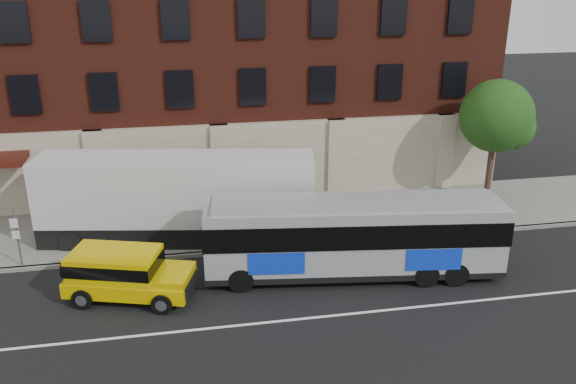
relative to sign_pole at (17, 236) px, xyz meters
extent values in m
plane|color=black|center=(8.50, -6.15, -1.45)|extent=(120.00, 120.00, 0.00)
cube|color=gray|center=(8.50, 2.85, -1.38)|extent=(60.00, 6.00, 0.15)
cube|color=gray|center=(8.50, -0.15, -1.38)|extent=(60.00, 0.25, 0.15)
cube|color=white|center=(8.50, -5.65, -1.45)|extent=(60.00, 0.12, 0.01)
cube|color=#581F14|center=(8.50, 10.85, 6.20)|extent=(30.00, 10.00, 15.00)
cube|color=beige|center=(8.50, 5.70, 0.70)|extent=(30.00, 0.35, 4.00)
cube|color=beige|center=(2.50, 5.60, 0.70)|extent=(0.90, 0.55, 4.00)
cube|color=beige|center=(8.50, 5.60, 0.70)|extent=(0.90, 0.55, 4.00)
cube|color=beige|center=(14.50, 5.60, 0.70)|extent=(0.90, 0.55, 4.00)
cube|color=beige|center=(20.50, 5.60, 0.70)|extent=(0.90, 0.55, 4.00)
cube|color=black|center=(-0.25, 5.77, 4.50)|extent=(1.30, 0.20, 1.80)
cube|color=black|center=(3.25, 5.77, 4.50)|extent=(1.30, 0.20, 1.80)
cube|color=black|center=(6.75, 5.77, 4.50)|extent=(1.30, 0.20, 1.80)
cube|color=black|center=(10.25, 5.77, 4.50)|extent=(1.30, 0.20, 1.80)
cube|color=black|center=(13.75, 5.77, 4.50)|extent=(1.30, 0.20, 1.80)
cube|color=black|center=(17.25, 5.77, 4.50)|extent=(1.30, 0.20, 1.80)
cube|color=black|center=(20.75, 5.77, 4.50)|extent=(1.30, 0.20, 1.80)
cube|color=black|center=(-0.25, 5.77, 7.70)|extent=(1.30, 0.20, 1.80)
cube|color=black|center=(3.25, 5.77, 7.70)|extent=(1.30, 0.20, 1.80)
cube|color=black|center=(6.75, 5.77, 7.70)|extent=(1.30, 0.20, 1.80)
cube|color=black|center=(10.25, 5.77, 7.70)|extent=(1.30, 0.20, 1.80)
cube|color=black|center=(13.75, 5.77, 7.70)|extent=(1.30, 0.20, 1.80)
cube|color=black|center=(17.25, 5.77, 7.70)|extent=(1.30, 0.20, 1.80)
cube|color=black|center=(20.75, 5.77, 7.70)|extent=(1.30, 0.20, 1.80)
cube|color=black|center=(4.00, 5.63, 0.30)|extent=(2.60, 0.15, 2.80)
cube|color=black|center=(10.00, 5.63, 0.30)|extent=(2.60, 0.15, 2.80)
cube|color=black|center=(16.00, 5.63, 0.30)|extent=(2.60, 0.15, 2.80)
cylinder|color=slate|center=(0.00, 0.05, -0.20)|extent=(0.07, 0.07, 2.50)
cube|color=silver|center=(0.00, -0.10, 0.60)|extent=(0.30, 0.03, 0.40)
cube|color=silver|center=(0.00, -0.10, 0.10)|extent=(0.30, 0.03, 0.35)
cylinder|color=#3C291E|center=(22.00, 3.35, 0.20)|extent=(0.32, 0.32, 3.00)
sphere|color=#144012|center=(22.00, 3.35, 3.10)|extent=(3.60, 3.60, 3.60)
sphere|color=#144012|center=(22.70, 2.95, 2.60)|extent=(2.20, 2.20, 2.20)
sphere|color=#144012|center=(21.40, 3.75, 2.70)|extent=(2.00, 2.00, 2.00)
cube|color=#91959A|center=(13.00, -2.87, 0.24)|extent=(11.62, 3.82, 2.71)
cube|color=black|center=(13.00, -2.87, -1.02)|extent=(11.68, 3.87, 0.24)
cube|color=#91959A|center=(13.00, -2.87, 1.64)|extent=(11.02, 3.46, 0.11)
cube|color=black|center=(13.00, -2.87, 0.69)|extent=(11.71, 3.90, 0.95)
cube|color=#0D31D1|center=(9.82, -3.69, -0.26)|extent=(2.08, 0.31, 0.86)
cube|color=#0D31D1|center=(15.98, -2.03, -0.26)|extent=(2.08, 0.31, 0.86)
cylinder|color=black|center=(8.52, -3.38, -0.98)|extent=(0.98, 0.40, 0.95)
cylinder|color=black|center=(8.80, -1.25, -0.98)|extent=(0.98, 0.40, 0.95)
cylinder|color=black|center=(15.50, -4.28, -0.98)|extent=(0.98, 0.40, 0.95)
cylinder|color=black|center=(15.78, -2.15, -0.98)|extent=(0.98, 0.40, 0.95)
cylinder|color=black|center=(16.63, -4.43, -0.98)|extent=(0.98, 0.40, 0.95)
cylinder|color=black|center=(16.91, -2.29, -0.98)|extent=(0.98, 0.40, 0.95)
cube|color=#E7C100|center=(4.50, -3.09, -0.84)|extent=(4.87, 3.12, 0.56)
cube|color=#E7C100|center=(4.01, -2.94, -0.09)|extent=(3.51, 2.67, 0.94)
cube|color=black|center=(4.01, -2.94, -0.04)|extent=(3.56, 2.72, 0.47)
cube|color=#E7C100|center=(5.98, -3.54, -0.42)|extent=(1.87, 2.12, 0.28)
cube|color=black|center=(6.68, -3.76, -0.79)|extent=(0.50, 1.46, 0.52)
cylinder|color=black|center=(2.21, -2.39, -0.42)|extent=(0.41, 0.74, 0.72)
cylinder|color=black|center=(5.62, -4.40, -1.07)|extent=(0.80, 0.47, 0.75)
cylinder|color=silver|center=(5.62, -4.40, -1.07)|extent=(0.48, 0.39, 0.41)
cylinder|color=black|center=(6.16, -2.63, -1.07)|extent=(0.80, 0.47, 0.75)
cylinder|color=silver|center=(6.16, -2.63, -1.07)|extent=(0.48, 0.39, 0.41)
cylinder|color=black|center=(2.84, -3.54, -1.07)|extent=(0.80, 0.47, 0.75)
cylinder|color=silver|center=(2.84, -3.54, -1.07)|extent=(0.48, 0.39, 0.41)
cylinder|color=black|center=(3.38, -1.78, -1.07)|extent=(0.80, 0.47, 0.75)
cylinder|color=silver|center=(3.38, -1.78, -1.07)|extent=(0.48, 0.39, 0.41)
cube|color=black|center=(6.32, 1.45, -0.91)|extent=(12.02, 4.37, 1.08)
cube|color=silver|center=(6.32, 1.45, 1.05)|extent=(12.02, 4.41, 2.85)
cylinder|color=black|center=(1.77, 1.11, -0.96)|extent=(1.01, 0.44, 0.98)
cylinder|color=black|center=(2.16, 3.33, -0.96)|extent=(1.01, 0.44, 0.98)
cylinder|color=black|center=(2.93, 0.90, -0.96)|extent=(1.01, 0.44, 0.98)
cylinder|color=black|center=(3.32, 3.13, -0.96)|extent=(1.01, 0.44, 0.98)
cylinder|color=black|center=(9.31, -0.22, -0.96)|extent=(1.01, 0.44, 0.98)
cylinder|color=black|center=(9.70, 2.00, -0.96)|extent=(1.01, 0.44, 0.98)
cylinder|color=black|center=(10.47, -0.43, -0.96)|extent=(1.01, 0.44, 0.98)
cylinder|color=black|center=(10.87, 1.80, -0.96)|extent=(1.01, 0.44, 0.98)
camera|label=1|loc=(6.69, -22.98, 10.04)|focal=37.12mm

